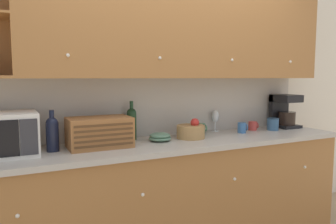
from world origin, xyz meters
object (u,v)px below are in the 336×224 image
object	(u,v)px
wine_bottle	(132,122)
storage_canister	(273,124)
second_wine_bottle	(52,133)
bread_box	(99,132)
coffee_maker	(284,111)
mug_blue_second	(242,128)
mug	(253,126)
bowl_stack_on_counter	(160,137)
mug_patterned_third	(201,128)
fruit_basket	(191,131)
wine_glass	(215,117)

from	to	relation	value
wine_bottle	storage_canister	xyz separation A→B (m)	(1.44, -0.16, -0.09)
second_wine_bottle	bread_box	xyz separation A→B (m)	(0.34, -0.01, -0.02)
bread_box	coffee_maker	bearing A→B (deg)	3.61
second_wine_bottle	mug_blue_second	world-z (taller)	second_wine_bottle
second_wine_bottle	mug	distance (m)	1.93
wine_bottle	storage_canister	world-z (taller)	wine_bottle
second_wine_bottle	storage_canister	bearing A→B (deg)	0.32
bowl_stack_on_counter	mug_blue_second	size ratio (longest dim) A/B	1.91
second_wine_bottle	mug_blue_second	bearing A→B (deg)	0.78
bowl_stack_on_counter	mug_patterned_third	distance (m)	0.54
wine_bottle	mug_blue_second	size ratio (longest dim) A/B	3.36
fruit_basket	mug_blue_second	world-z (taller)	fruit_basket
mug_blue_second	storage_canister	bearing A→B (deg)	-1.78
bowl_stack_on_counter	wine_glass	world-z (taller)	wine_glass
mug_blue_second	mug	distance (m)	0.22
coffee_maker	mug_patterned_third	bearing A→B (deg)	177.21
wine_bottle	wine_glass	xyz separation A→B (m)	(0.88, 0.04, -0.01)
fruit_basket	coffee_maker	xyz separation A→B (m)	(1.21, 0.12, 0.11)
wine_bottle	fruit_basket	xyz separation A→B (m)	(0.48, -0.17, -0.09)
bread_box	bowl_stack_on_counter	xyz separation A→B (m)	(0.51, 0.01, -0.08)
bowl_stack_on_counter	mug_blue_second	xyz separation A→B (m)	(0.88, 0.02, 0.02)
mug_blue_second	coffee_maker	distance (m)	0.65
bowl_stack_on_counter	bread_box	bearing A→B (deg)	-178.57
mug	coffee_maker	distance (m)	0.45
mug_patterned_third	mug	world-z (taller)	mug_patterned_third
mug_patterned_third	bowl_stack_on_counter	bearing A→B (deg)	-162.21
second_wine_bottle	storage_canister	size ratio (longest dim) A/B	2.42
second_wine_bottle	mug_patterned_third	xyz separation A→B (m)	(1.36, 0.17, -0.09)
wine_glass	coffee_maker	size ratio (longest dim) A/B	0.61
second_wine_bottle	wine_glass	bearing A→B (deg)	7.75
mug_blue_second	storage_canister	size ratio (longest dim) A/B	0.80
fruit_basket	bread_box	bearing A→B (deg)	-179.38
second_wine_bottle	bowl_stack_on_counter	xyz separation A→B (m)	(0.85, 0.01, -0.10)
wine_glass	mug_blue_second	size ratio (longest dim) A/B	2.14
fruit_basket	mug_blue_second	xyz separation A→B (m)	(0.58, 0.02, -0.01)
fruit_basket	mug_patterned_third	distance (m)	0.27
second_wine_bottle	wine_bottle	distance (m)	0.68
coffee_maker	second_wine_bottle	bearing A→B (deg)	-177.08
fruit_basket	mug_patterned_third	bearing A→B (deg)	38.13
wine_glass	mug	distance (m)	0.41
second_wine_bottle	wine_glass	size ratio (longest dim) A/B	1.41
second_wine_bottle	bread_box	size ratio (longest dim) A/B	0.64
bread_box	fruit_basket	xyz separation A→B (m)	(0.81, 0.01, -0.05)
bread_box	mug_blue_second	xyz separation A→B (m)	(1.39, 0.03, -0.06)
wine_bottle	fruit_basket	size ratio (longest dim) A/B	1.35
mug_blue_second	second_wine_bottle	bearing A→B (deg)	-179.22
wine_bottle	bowl_stack_on_counter	bearing A→B (deg)	-40.90
mug_blue_second	mug	xyz separation A→B (m)	(0.20, 0.08, -0.01)
mug_patterned_third	wine_glass	xyz separation A→B (m)	(0.18, 0.04, 0.10)
wine_bottle	coffee_maker	xyz separation A→B (m)	(1.70, -0.05, 0.03)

